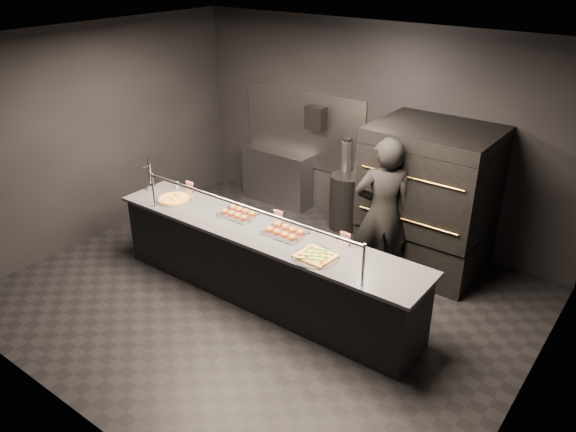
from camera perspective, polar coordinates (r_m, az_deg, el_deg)
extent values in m
plane|color=black|center=(6.96, -2.47, -8.19)|extent=(6.00, 6.00, 0.00)
plane|color=black|center=(5.83, -3.05, 16.99)|extent=(6.00, 6.00, 0.00)
cube|color=black|center=(8.21, 8.55, 8.64)|extent=(6.00, 0.04, 3.00)
cube|color=black|center=(4.81, -22.11, -6.20)|extent=(6.00, 0.04, 3.00)
cube|color=black|center=(8.38, -18.94, 7.88)|extent=(0.04, 5.00, 3.00)
cube|color=black|center=(5.08, 24.51, -4.91)|extent=(0.04, 5.00, 3.00)
cube|color=#99999E|center=(8.85, 1.54, 8.85)|extent=(2.20, 0.02, 1.20)
cube|color=black|center=(6.73, -2.54, -5.09)|extent=(4.00, 0.70, 0.88)
cube|color=#39393E|center=(6.50, -2.62, -1.61)|extent=(4.10, 0.78, 0.04)
cylinder|color=#99999E|center=(7.18, -13.50, 2.62)|extent=(0.03, 0.03, 0.45)
cylinder|color=#99999E|center=(5.42, 7.66, -4.90)|extent=(0.03, 0.03, 0.45)
cylinder|color=#99999E|center=(6.10, -4.49, 1.01)|extent=(3.00, 0.04, 0.04)
cube|color=black|center=(7.69, 13.58, -2.78)|extent=(1.50, 1.15, 0.60)
cube|color=black|center=(7.43, 14.06, 1.28)|extent=(1.50, 1.20, 0.55)
cube|color=black|center=(7.22, 14.52, 5.25)|extent=(1.50, 1.20, 0.55)
cube|color=black|center=(7.11, 14.86, 8.03)|extent=(1.50, 1.20, 0.18)
cylinder|color=gold|center=(6.91, 11.95, -0.42)|extent=(1.30, 0.02, 0.02)
cylinder|color=gold|center=(6.69, 12.38, 3.80)|extent=(1.30, 0.02, 0.02)
cube|color=#99999E|center=(9.24, -1.12, 4.02)|extent=(1.20, 0.35, 0.90)
cube|color=black|center=(8.55, 2.87, 9.95)|extent=(0.30, 0.20, 0.35)
cylinder|color=#B2B2B7|center=(8.43, 5.93, 6.03)|extent=(0.14, 0.14, 0.45)
cube|color=black|center=(8.35, 6.01, 7.64)|extent=(0.10, 0.06, 0.06)
cylinder|color=silver|center=(7.77, -13.68, 2.90)|extent=(0.13, 0.13, 0.07)
cylinder|color=silver|center=(7.71, -13.81, 4.04)|extent=(0.05, 0.05, 0.33)
cylinder|color=silver|center=(7.62, -14.34, 4.89)|extent=(0.02, 0.09, 0.02)
cone|color=black|center=(7.63, -13.99, 5.63)|extent=(0.05, 0.05, 0.13)
cylinder|color=silver|center=(7.39, -11.49, 1.65)|extent=(0.47, 0.47, 0.01)
cylinder|color=gold|center=(7.39, -11.50, 1.74)|extent=(0.41, 0.41, 0.02)
cylinder|color=gold|center=(7.38, -11.51, 1.82)|extent=(0.36, 0.36, 0.01)
cube|color=silver|center=(6.86, -5.05, 0.16)|extent=(0.51, 0.43, 0.02)
ellipsoid|color=#B27A26|center=(6.89, -6.42, 0.53)|extent=(0.08, 0.08, 0.05)
ellipsoid|color=#B27A26|center=(6.99, -5.59, 0.95)|extent=(0.08, 0.08, 0.05)
ellipsoid|color=#B27A26|center=(6.83, -5.79, 0.31)|extent=(0.08, 0.08, 0.05)
ellipsoid|color=#B27A26|center=(6.93, -4.97, 0.74)|extent=(0.08, 0.08, 0.05)
ellipsoid|color=#B27A26|center=(6.77, -5.15, 0.09)|extent=(0.08, 0.08, 0.05)
ellipsoid|color=#B27A26|center=(6.87, -4.34, 0.52)|extent=(0.08, 0.08, 0.05)
ellipsoid|color=#B27A26|center=(6.71, -4.51, -0.14)|extent=(0.08, 0.08, 0.05)
ellipsoid|color=#B27A26|center=(6.81, -3.69, 0.30)|extent=(0.08, 0.08, 0.05)
cube|color=silver|center=(6.40, -0.30, -1.74)|extent=(0.51, 0.41, 0.02)
ellipsoid|color=#B27A26|center=(6.42, -1.87, -1.31)|extent=(0.09, 0.09, 0.06)
ellipsoid|color=#B27A26|center=(6.53, -1.02, -0.81)|extent=(0.09, 0.09, 0.06)
ellipsoid|color=#B27A26|center=(6.36, -1.12, -1.57)|extent=(0.09, 0.09, 0.06)
ellipsoid|color=#B27A26|center=(6.47, -0.27, -1.06)|extent=(0.09, 0.09, 0.06)
ellipsoid|color=#B27A26|center=(6.30, -0.35, -1.85)|extent=(0.09, 0.09, 0.06)
ellipsoid|color=#B27A26|center=(6.41, 0.49, -1.33)|extent=(0.09, 0.09, 0.06)
ellipsoid|color=#B27A26|center=(6.24, 0.43, -2.12)|extent=(0.09, 0.09, 0.06)
ellipsoid|color=#B27A26|center=(6.35, 1.27, -1.59)|extent=(0.09, 0.09, 0.06)
cylinder|color=silver|center=(5.94, 2.83, -4.22)|extent=(0.48, 0.48, 0.01)
cube|color=gold|center=(5.93, 2.83, -4.08)|extent=(0.40, 0.37, 0.02)
cube|color=gold|center=(5.92, 2.83, -3.98)|extent=(0.38, 0.35, 0.01)
cube|color=#479628|center=(5.92, 2.83, -3.91)|extent=(0.36, 0.32, 0.01)
cylinder|color=silver|center=(7.72, -11.22, 3.08)|extent=(0.06, 0.06, 0.09)
cylinder|color=silver|center=(7.66, -10.75, 2.86)|extent=(0.04, 0.04, 0.07)
cube|color=white|center=(7.57, -9.96, 2.95)|extent=(0.12, 0.04, 0.15)
cube|color=white|center=(6.64, -1.01, -0.03)|extent=(0.12, 0.04, 0.15)
cube|color=white|center=(6.18, 5.82, -2.31)|extent=(0.12, 0.04, 0.15)
cylinder|color=black|center=(8.45, 5.97, 1.47)|extent=(0.50, 0.50, 0.84)
imported|color=black|center=(6.89, 9.61, 0.27)|extent=(0.84, 0.78, 1.92)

